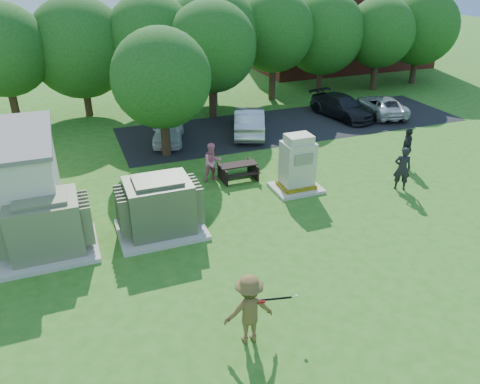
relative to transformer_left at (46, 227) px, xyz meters
name	(u,v)px	position (x,y,z in m)	size (l,w,h in m)	color
ground	(288,288)	(6.50, -4.50, -0.97)	(120.00, 120.00, 0.00)	#2D6619
brick_building	(340,18)	(24.50, 22.50, 3.03)	(15.00, 8.00, 8.00)	maroon
parking_strip	(294,124)	(13.50, 9.00, -0.96)	(20.00, 6.00, 0.01)	#232326
transformer_left	(46,227)	(0.00, 0.00, 0.00)	(3.00, 2.40, 2.07)	beige
transformer_right	(160,207)	(3.70, 0.00, 0.00)	(3.00, 2.40, 2.07)	beige
generator_cabinet	(297,166)	(9.71, 1.31, 0.08)	(1.98, 1.62, 2.41)	beige
picnic_table	(238,170)	(7.80, 3.16, -0.53)	(1.64, 1.23, 0.70)	black
batter	(249,310)	(4.65, -5.99, 0.00)	(1.26, 0.72, 1.95)	brown
person_by_generator	(402,168)	(13.79, -0.18, -0.04)	(0.68, 0.45, 1.86)	black
person_at_picnic	(213,162)	(6.71, 3.37, -0.11)	(0.84, 0.65, 1.72)	pink
person_walking_right	(407,148)	(15.44, 1.61, -0.02)	(1.11, 0.46, 1.90)	#24252A
car_white	(168,130)	(6.04, 8.88, -0.34)	(1.48, 3.68, 1.25)	silver
car_silver_a	(249,121)	(10.45, 8.48, -0.23)	(1.57, 4.51, 1.49)	silver
car_dark	(342,107)	(16.81, 9.23, -0.31)	(1.84, 4.54, 1.32)	black
car_silver_b	(381,105)	(19.33, 8.79, -0.37)	(1.99, 4.31, 1.20)	silver
batting_equipment	(276,299)	(5.29, -6.15, 0.26)	(1.24, 0.36, 0.36)	black
tree_row	(181,43)	(8.25, 14.00, 3.18)	(41.30, 13.30, 7.30)	#47301E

